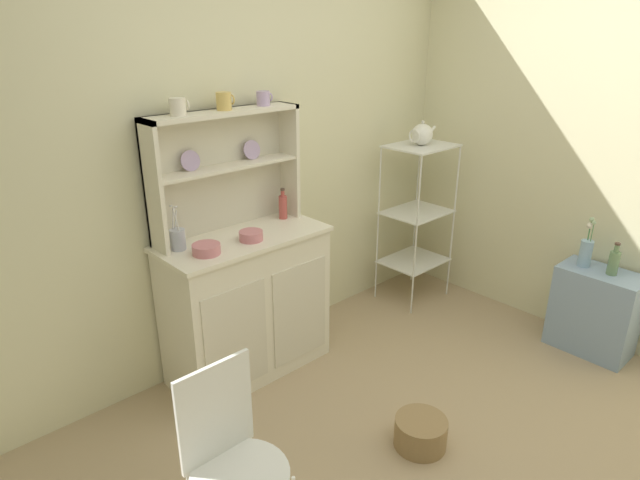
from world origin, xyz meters
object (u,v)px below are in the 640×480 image
hutch_cabinet (247,303)px  wire_chair (230,452)px  hutch_shelf_unit (222,162)px  bakers_rack (417,206)px  side_shelf_blue (594,311)px  oil_bottle (614,262)px  jam_bottle (283,206)px  utensil_jar (178,239)px  bowl_mixing_large (206,249)px  porcelain_teapot (422,134)px  cup_cream_0 (178,107)px  flower_vase (586,250)px  floor_basket (421,433)px

hutch_cabinet → wire_chair: size_ratio=1.13×
hutch_cabinet → wire_chair: 1.27m
hutch_cabinet → hutch_shelf_unit: (0.00, 0.16, 0.81)m
bakers_rack → side_shelf_blue: 1.35m
hutch_cabinet → oil_bottle: hutch_cabinet is taller
hutch_shelf_unit → jam_bottle: 0.48m
jam_bottle → utensil_jar: (-0.71, -0.01, -0.02)m
bowl_mixing_large → utensil_jar: size_ratio=0.59×
porcelain_teapot → side_shelf_blue: bearing=-78.7°
jam_bottle → utensil_jar: bearing=-179.3°
hutch_cabinet → side_shelf_blue: bearing=-37.3°
cup_cream_0 → bowl_mixing_large: size_ratio=0.66×
porcelain_teapot → flower_vase: bearing=-77.5°
wire_chair → floor_basket: bearing=-0.6°
hutch_shelf_unit → bowl_mixing_large: (-0.28, -0.24, -0.37)m
cup_cream_0 → floor_basket: bearing=-68.3°
bowl_mixing_large → oil_bottle: 2.40m
hutch_shelf_unit → wire_chair: (-0.78, -1.16, -0.74)m
floor_basket → cup_cream_0: size_ratio=2.71×
floor_basket → oil_bottle: bearing=-9.5°
jam_bottle → oil_bottle: size_ratio=0.92×
side_shelf_blue → cup_cream_0: bearing=144.1°
floor_basket → utensil_jar: 1.57m
flower_vase → hutch_shelf_unit: bearing=141.9°
wire_chair → hutch_cabinet: bearing=57.5°
hutch_shelf_unit → bakers_rack: (1.48, -0.23, -0.53)m
floor_basket → porcelain_teapot: 2.00m
bowl_mixing_large → jam_bottle: (0.64, 0.16, 0.05)m
bakers_rack → side_shelf_blue: (0.25, -1.24, -0.45)m
flower_vase → oil_bottle: bearing=-90.4°
utensil_jar → floor_basket: bearing=-63.8°
wire_chair → jam_bottle: (1.14, 1.08, 0.42)m
bakers_rack → oil_bottle: (0.25, -1.29, -0.10)m
utensil_jar → hutch_cabinet: bearing=-12.4°
cup_cream_0 → porcelain_teapot: cup_cream_0 is taller
bakers_rack → porcelain_teapot: size_ratio=4.92×
wire_chair → floor_basket: (1.02, -0.11, -0.44)m
cup_cream_0 → side_shelf_blue: bearing=-35.9°
side_shelf_blue → utensil_jar: bearing=146.2°
side_shelf_blue → floor_basket: side_shelf_blue is taller
oil_bottle → bakers_rack: bearing=100.8°
hutch_shelf_unit → bowl_mixing_large: bearing=-139.9°
porcelain_teapot → bakers_rack: bearing=0.0°
wire_chair → cup_cream_0: 1.63m
hutch_cabinet → hutch_shelf_unit: size_ratio=1.08×
floor_basket → hutch_cabinet: bearing=101.7°
cup_cream_0 → jam_bottle: 0.89m
utensil_jar → hutch_shelf_unit: bearing=13.4°
hutch_cabinet → floor_basket: bearing=-78.3°
hutch_cabinet → bakers_rack: bakers_rack is taller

